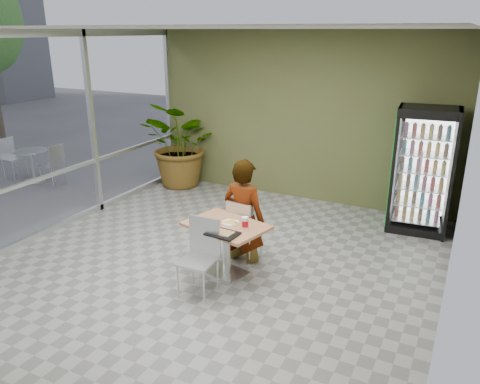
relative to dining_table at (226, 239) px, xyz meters
name	(u,v)px	position (x,y,z in m)	size (l,w,h in m)	color
ground	(206,272)	(-0.30, -0.07, -0.54)	(7.00, 7.00, 0.00)	gray
room_envelope	(203,161)	(-0.30, -0.07, 1.06)	(6.00, 7.00, 3.20)	beige
storefront_frame	(38,138)	(-3.30, -0.07, 1.06)	(0.10, 7.00, 3.20)	silver
dining_table	(226,239)	(0.00, 0.00, 0.00)	(1.19, 0.96, 0.75)	#BF7752
chair_far	(242,226)	(-0.02, 0.50, 0.00)	(0.44, 0.44, 0.91)	silver
chair_near	(201,250)	(-0.09, -0.50, 0.03)	(0.45, 0.46, 0.98)	silver
seated_woman	(244,220)	(-0.01, 0.55, 0.07)	(0.67, 0.43, 1.81)	black
pizza_plate	(230,222)	(0.03, 0.06, 0.23)	(0.28, 0.23, 0.03)	white
soda_cup	(245,223)	(0.29, -0.02, 0.29)	(0.09, 0.09, 0.16)	white
napkin_stack	(198,223)	(-0.33, -0.17, 0.22)	(0.16, 0.16, 0.02)	white
cafeteria_tray	(223,234)	(0.12, -0.31, 0.22)	(0.40, 0.29, 0.02)	black
beverage_fridge	(422,171)	(2.08, 2.82, 0.49)	(0.99, 0.79, 2.05)	black
potted_plant	(183,145)	(-2.67, 2.99, 0.37)	(1.64, 1.41, 1.82)	#276327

